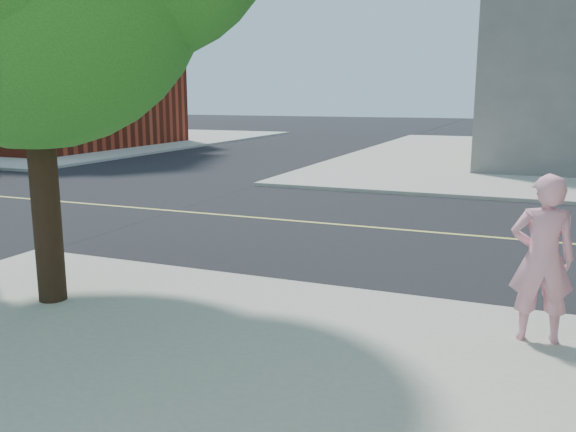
% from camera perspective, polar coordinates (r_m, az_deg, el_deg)
% --- Properties ---
extents(ground, '(140.00, 140.00, 0.00)m').
position_cam_1_polar(ground, '(11.01, -18.80, -4.06)').
color(ground, black).
rests_on(ground, ground).
extents(road_ew, '(140.00, 9.00, 0.01)m').
position_cam_1_polar(road_ew, '(14.59, -7.23, 0.16)').
color(road_ew, black).
rests_on(road_ew, ground).
extents(sidewalk_nw, '(26.00, 25.00, 0.12)m').
position_cam_1_polar(sidewalk_nw, '(42.18, -23.49, 6.64)').
color(sidewalk_nw, '#ACAA99').
rests_on(sidewalk_nw, ground).
extents(church, '(15.20, 12.00, 14.40)m').
position_cam_1_polar(church, '(37.76, -24.97, 16.95)').
color(church, maroon).
rests_on(church, sidewalk_nw).
extents(man_on_phone, '(0.74, 0.54, 1.87)m').
position_cam_1_polar(man_on_phone, '(7.15, 22.77, -3.73)').
color(man_on_phone, pink).
rests_on(man_on_phone, sidewalk_se).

